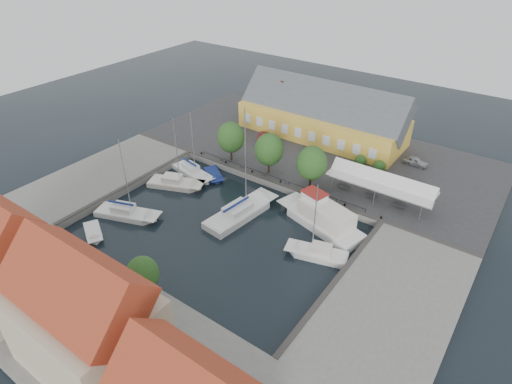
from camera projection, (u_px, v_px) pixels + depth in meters
ground at (229, 222)px, 54.72m from camera, size 140.00×140.00×0.00m
north_quay at (316, 152)px, 70.22m from camera, size 56.00×26.00×1.00m
west_quay at (105, 175)px, 63.86m from camera, size 12.00×24.00×1.00m
east_quay at (390, 305)px, 42.31m from camera, size 12.00×24.00×1.00m
south_bank at (89, 327)px, 40.06m from camera, size 56.00×14.00×1.00m
quay_edge_fittings at (251, 199)px, 57.40m from camera, size 56.00×24.72×0.40m
warehouse at (320, 116)px, 73.04m from camera, size 28.56×14.00×9.55m
tent_canopy at (381, 183)px, 55.82m from camera, size 14.00×4.00×2.83m
quay_trees at (269, 150)px, 61.30m from camera, size 18.20×4.20×6.30m
car_silver at (415, 161)px, 65.07m from camera, size 3.81×1.69×1.27m
car_red at (262, 138)px, 72.10m from camera, size 2.86×4.21×1.31m
center_sailboat at (240, 213)px, 55.75m from camera, size 4.58×11.62×15.19m
trawler at (322, 219)px, 53.55m from camera, size 12.92×6.96×5.00m
east_boat_b at (318, 255)px, 49.07m from camera, size 7.55×4.21×10.08m
west_boat_a at (192, 173)px, 64.82m from camera, size 8.36×3.85×10.83m
west_boat_b at (175, 184)px, 62.09m from camera, size 8.57×5.65×11.23m
west_boat_d at (127, 214)px, 55.76m from camera, size 9.04×5.40×11.69m
launch_sw at (94, 233)px, 52.66m from camera, size 4.94×3.79×0.98m
launch_nw at (214, 176)px, 64.54m from camera, size 5.20×4.45×0.88m
townhouses at (66, 312)px, 34.72m from camera, size 36.30×8.50×12.00m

